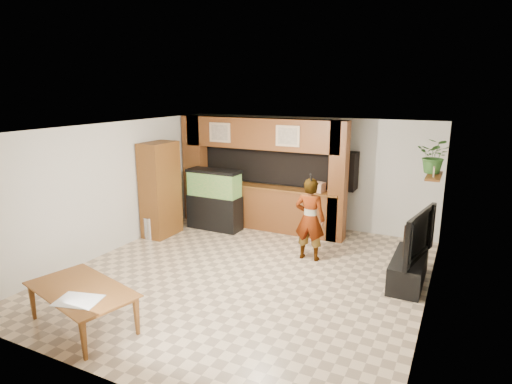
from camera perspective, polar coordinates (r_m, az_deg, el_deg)
The scene contains 20 objects.
floor at distance 7.83m, azimuth -1.36°, elevation -10.85°, with size 6.50×6.50×0.00m, color #CFB38F.
ceiling at distance 7.15m, azimuth -1.47°, elevation 8.45°, with size 6.50×6.50×0.00m, color white.
wall_back at distance 10.30m, azimuth 7.03°, elevation 2.66°, with size 6.00×6.00×0.00m, color beige.
wall_left at distance 9.14m, azimuth -18.31°, elevation 0.65°, with size 6.50×6.50×0.00m, color beige.
wall_right at distance 6.61m, azimuth 22.37°, elevation -4.58°, with size 6.50×6.50×0.00m, color beige.
partition at distance 10.10m, azimuth 0.78°, elevation 2.61°, with size 4.20×0.99×2.60m.
wall_clock at distance 9.73m, azimuth -14.32°, elevation 5.28°, with size 0.05×0.25×0.25m.
wall_shelf at distance 8.41m, azimuth 22.65°, elevation 1.98°, with size 0.25×0.90×0.04m, color brown.
pantry_cabinet at distance 9.76m, azimuth -12.64°, elevation 0.33°, with size 0.53×0.86×2.11m, color brown.
trash_can at distance 9.77m, azimuth -13.92°, elevation -4.65°, with size 0.27×0.27×0.49m, color #B2B2B7.
aquarium at distance 10.07m, azimuth -5.55°, elevation -1.09°, with size 1.28×0.48×1.42m.
tv_stand at distance 7.87m, azimuth 19.64°, elevation -9.70°, with size 0.52×1.41×0.47m, color black.
television at distance 7.65m, azimuth 20.03°, elevation -5.25°, with size 1.43×0.19×0.82m, color black.
photo_frame at distance 8.20m, azimuth 22.62°, elevation 2.48°, with size 0.03×0.13×0.18m, color tan.
potted_plant at distance 8.52m, azimuth 22.74°, elevation 4.47°, with size 0.58×0.50×0.65m, color #2C5A24.
person at distance 8.27m, azimuth 7.19°, elevation -3.61°, with size 0.59×0.39×1.62m, color #8E6C4E.
microphone at distance 7.90m, azimuth 7.34°, elevation 1.95°, with size 0.03×0.03×0.15m, color black.
dining_table at distance 6.59m, azimuth -22.34°, elevation -14.18°, with size 1.64×0.91×0.58m, color brown.
newspaper_a at distance 6.15m, azimuth -22.61°, elevation -13.20°, with size 0.56×0.41×0.01m, color silver.
counter_box at distance 9.44m, azimuth 8.15°, elevation 0.67°, with size 0.32×0.22×0.22m, color tan.
Camera 1 is at (3.32, -6.30, 3.26)m, focal length 30.00 mm.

